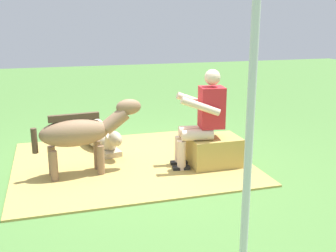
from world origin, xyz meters
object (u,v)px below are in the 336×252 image
(person_seated, at_px, (203,116))
(hay_bale, at_px, (214,152))
(pony_lying, at_px, (100,136))
(pony_standing, at_px, (82,132))
(tent_pole_left, at_px, (251,110))
(soda_bottle, at_px, (229,146))

(person_seated, bearing_deg, hay_bale, 174.33)
(hay_bale, distance_m, pony_lying, 1.78)
(person_seated, xyz_separation_m, pony_standing, (1.50, -0.15, -0.14))
(person_seated, relative_size, pony_standing, 0.95)
(pony_lying, height_order, tent_pole_left, tent_pole_left)
(soda_bottle, bearing_deg, person_seated, 34.93)
(tent_pole_left, bearing_deg, pony_lying, -79.05)
(soda_bottle, xyz_separation_m, tent_pole_left, (1.08, 2.61, 1.16))
(tent_pole_left, bearing_deg, soda_bottle, -112.54)
(pony_lying, relative_size, soda_bottle, 5.44)
(hay_bale, height_order, tent_pole_left, tent_pole_left)
(person_seated, height_order, pony_standing, person_seated)
(hay_bale, xyz_separation_m, tent_pole_left, (0.68, 2.20, 1.08))
(soda_bottle, relative_size, tent_pole_left, 0.10)
(pony_standing, distance_m, soda_bottle, 2.13)
(hay_bale, height_order, soda_bottle, hay_bale)
(pony_standing, xyz_separation_m, pony_lying, (-0.33, -1.02, -0.37))
(person_seated, height_order, pony_lying, person_seated)
(pony_lying, relative_size, tent_pole_left, 0.53)
(person_seated, distance_m, pony_standing, 1.52)
(hay_bale, bearing_deg, tent_pole_left, 72.92)
(hay_bale, bearing_deg, soda_bottle, -134.80)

